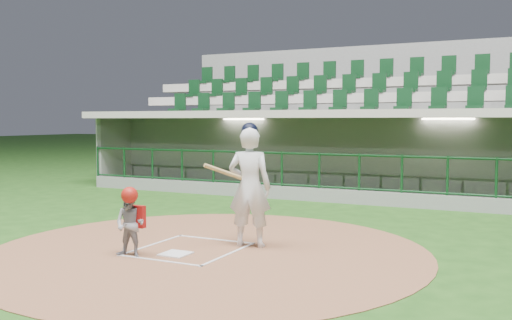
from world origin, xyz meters
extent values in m
plane|color=#1C4413|center=(0.00, 0.00, 0.00)|extent=(120.00, 120.00, 0.00)
cylinder|color=brown|center=(0.30, -0.20, 0.01)|extent=(7.20, 7.20, 0.01)
cube|color=white|center=(0.00, -0.70, 0.02)|extent=(0.43, 0.43, 0.02)
cube|color=silver|center=(-0.75, -0.30, 0.02)|extent=(0.05, 1.80, 0.01)
cube|color=silver|center=(0.75, -0.30, 0.02)|extent=(0.05, 1.80, 0.01)
cube|color=white|center=(0.00, 0.55, 0.02)|extent=(1.55, 0.05, 0.01)
cube|color=silver|center=(0.00, -1.15, 0.02)|extent=(1.55, 0.05, 0.01)
cube|color=slate|center=(0.00, 7.50, -0.55)|extent=(15.00, 3.00, 0.10)
cube|color=gray|center=(0.00, 9.10, 0.85)|extent=(15.00, 0.20, 2.70)
cube|color=#9D998B|center=(0.00, 8.98, 1.10)|extent=(13.50, 0.04, 0.90)
cube|color=gray|center=(-7.50, 7.50, 0.85)|extent=(0.20, 3.00, 2.70)
cube|color=#AFA89E|center=(0.00, 7.25, 2.30)|extent=(15.40, 3.50, 0.20)
cube|color=gray|center=(0.00, 5.95, 0.15)|extent=(15.00, 0.15, 0.40)
cube|color=black|center=(0.00, 5.95, 1.73)|extent=(15.00, 0.01, 0.95)
cube|color=brown|center=(0.00, 8.55, -0.28)|extent=(12.75, 0.40, 0.45)
cube|color=white|center=(-3.00, 7.50, 2.17)|extent=(1.30, 0.35, 0.04)
cube|color=white|center=(3.00, 7.50, 2.17)|extent=(1.30, 0.35, 0.04)
imported|color=maroon|center=(-4.13, 8.29, 0.37)|extent=(1.23, 0.86, 1.75)
imported|color=maroon|center=(-1.73, 8.41, 0.35)|extent=(1.02, 0.49, 1.69)
imported|color=#AC1312|center=(1.52, 8.52, 0.29)|extent=(0.87, 0.67, 1.58)
cube|color=slate|center=(0.00, 10.75, 1.15)|extent=(17.00, 6.50, 2.50)
cube|color=gray|center=(0.00, 9.25, 2.30)|extent=(16.60, 0.95, 0.30)
cube|color=#ABA59A|center=(0.00, 10.20, 2.85)|extent=(16.60, 0.95, 0.30)
cube|color=#9F9B90|center=(0.00, 11.15, 3.40)|extent=(16.60, 0.95, 0.30)
cube|color=slate|center=(0.00, 14.10, 2.53)|extent=(17.00, 0.25, 5.05)
imported|color=white|center=(0.79, 0.35, 1.01)|extent=(0.81, 0.62, 2.01)
sphere|color=black|center=(0.79, 0.35, 1.96)|extent=(0.28, 0.28, 0.28)
cylinder|color=tan|center=(0.54, 0.10, 1.25)|extent=(0.58, 0.79, 0.39)
imported|color=gray|center=(-0.56, -1.12, 0.52)|extent=(0.54, 0.45, 1.01)
sphere|color=#A21A11|center=(-0.56, -1.12, 0.98)|extent=(0.26, 0.26, 0.26)
cube|color=maroon|center=(-0.56, -0.97, 0.62)|extent=(0.32, 0.10, 0.35)
camera|label=1|loc=(5.07, -8.12, 2.14)|focal=40.00mm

